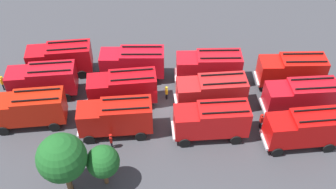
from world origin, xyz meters
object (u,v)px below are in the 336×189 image
at_px(firefighter_2, 3,82).
at_px(fire_truck_4, 300,96).
at_px(fire_truck_9, 212,120).
at_px(traffic_cone_0, 92,112).
at_px(fire_truck_0, 292,70).
at_px(fire_truck_8, 304,128).
at_px(fire_truck_7, 43,80).
at_px(fire_truck_2, 133,63).
at_px(tree_0, 103,162).
at_px(firefighter_0, 111,140).
at_px(fire_truck_11, 29,108).
at_px(traffic_cone_1, 310,123).
at_px(fire_truck_1, 209,66).
at_px(firefighter_1, 166,92).
at_px(fire_truck_3, 60,58).
at_px(fire_truck_10, 116,117).
at_px(tree_1, 62,158).
at_px(fire_truck_5, 212,92).
at_px(fire_truck_6, 123,88).
at_px(firefighter_4, 45,102).
at_px(firefighter_3, 261,120).

bearing_deg(firefighter_2, fire_truck_4, 32.16).
bearing_deg(fire_truck_9, traffic_cone_0, -17.85).
height_order(fire_truck_0, fire_truck_8, same).
bearing_deg(fire_truck_7, fire_truck_0, 177.83).
bearing_deg(fire_truck_9, fire_truck_2, -51.84).
bearing_deg(fire_truck_0, fire_truck_7, 2.42).
relative_size(fire_truck_2, tree_0, 1.69).
height_order(fire_truck_7, firefighter_0, fire_truck_7).
height_order(fire_truck_11, traffic_cone_1, fire_truck_11).
xyz_separation_m(fire_truck_0, traffic_cone_1, (-1.41, 6.00, -1.86)).
bearing_deg(fire_truck_1, firefighter_1, 30.13).
xyz_separation_m(fire_truck_3, fire_truck_11, (0.71, 8.09, 0.00)).
xyz_separation_m(fire_truck_1, traffic_cone_0, (11.81, 6.29, -1.80)).
bearing_deg(fire_truck_8, fire_truck_10, -10.75).
height_order(firefighter_0, tree_1, tree_1).
relative_size(fire_truck_1, fire_truck_5, 0.99).
xyz_separation_m(firefighter_0, traffic_cone_0, (2.91, -4.15, -0.63)).
bearing_deg(tree_1, fire_truck_11, -51.26).
bearing_deg(tree_0, firefighter_0, -85.50).
xyz_separation_m(fire_truck_3, firefighter_2, (5.64, 3.36, -1.15)).
bearing_deg(firefighter_1, traffic_cone_1, 154.49).
bearing_deg(firefighter_0, traffic_cone_1, 178.44).
distance_m(fire_truck_4, traffic_cone_1, 2.85).
bearing_deg(fire_truck_2, fire_truck_3, -5.84).
bearing_deg(tree_0, traffic_cone_1, -155.61).
bearing_deg(traffic_cone_0, fire_truck_6, -146.94).
distance_m(fire_truck_5, firefighter_2, 22.65).
xyz_separation_m(fire_truck_6, firefighter_1, (-4.40, -1.09, -1.27)).
bearing_deg(fire_truck_10, fire_truck_0, -163.91).
bearing_deg(fire_truck_4, firefighter_4, -5.00).
bearing_deg(traffic_cone_1, firefighter_3, 7.94).
bearing_deg(fire_truck_4, fire_truck_8, 76.37).
height_order(firefighter_3, traffic_cone_1, firefighter_3).
distance_m(firefighter_0, traffic_cone_0, 5.11).
xyz_separation_m(fire_truck_1, fire_truck_6, (8.78, 4.31, 0.00)).
xyz_separation_m(fire_truck_9, traffic_cone_0, (12.18, -1.80, -1.80)).
xyz_separation_m(firefighter_2, tree_1, (-10.71, 11.94, 3.22)).
relative_size(fire_truck_4, fire_truck_7, 1.00).
distance_m(fire_truck_0, fire_truck_11, 27.55).
bearing_deg(fire_truck_8, fire_truck_4, -105.33).
bearing_deg(firefighter_1, fire_truck_2, -53.56).
height_order(fire_truck_4, fire_truck_11, same).
relative_size(tree_0, tree_1, 0.69).
bearing_deg(firefighter_2, fire_truck_11, -10.53).
relative_size(fire_truck_11, tree_1, 1.20).
distance_m(fire_truck_5, traffic_cone_1, 10.32).
bearing_deg(fire_truck_10, traffic_cone_1, 177.89).
relative_size(fire_truck_4, firefighter_4, 4.18).
bearing_deg(tree_1, firefighter_3, -152.48).
relative_size(fire_truck_3, fire_truck_11, 1.00).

